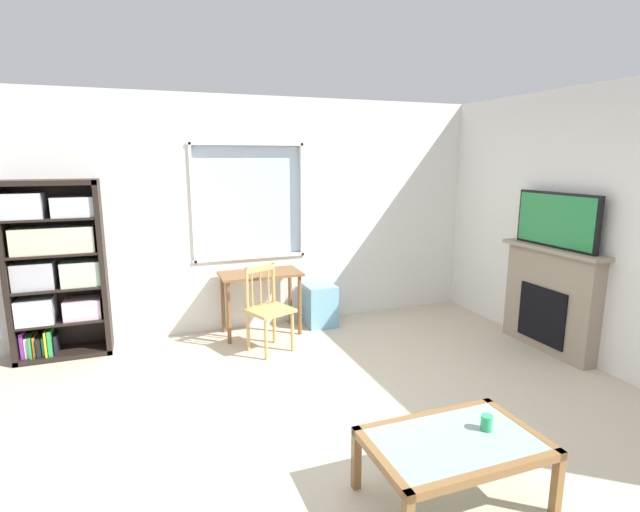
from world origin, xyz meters
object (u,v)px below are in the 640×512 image
(fireplace, at_px, (550,299))
(coffee_table, at_px, (454,447))
(bookshelf, at_px, (55,266))
(wooden_chair, at_px, (268,308))
(sippy_cup, at_px, (487,422))
(plastic_drawer_unit, at_px, (319,305))
(tv, at_px, (556,220))
(desk_under_window, at_px, (261,283))

(fireplace, relative_size, coffee_table, 1.18)
(bookshelf, distance_m, wooden_chair, 2.17)
(wooden_chair, height_order, sippy_cup, wooden_chair)
(bookshelf, relative_size, plastic_drawer_unit, 3.59)
(tv, bearing_deg, sippy_cup, -142.63)
(fireplace, distance_m, coffee_table, 2.85)
(bookshelf, bearing_deg, plastic_drawer_unit, -1.15)
(plastic_drawer_unit, bearing_deg, fireplace, -38.46)
(bookshelf, bearing_deg, desk_under_window, -2.94)
(wooden_chair, xyz_separation_m, sippy_cup, (0.68, -2.61, -0.01))
(fireplace, bearing_deg, wooden_chair, 159.92)
(coffee_table, bearing_deg, fireplace, 34.53)
(tv, bearing_deg, desk_under_window, 150.51)
(fireplace, bearing_deg, bookshelf, 161.15)
(desk_under_window, xyz_separation_m, tv, (2.71, -1.53, 0.78))
(fireplace, distance_m, sippy_cup, 2.64)
(plastic_drawer_unit, distance_m, fireplace, 2.56)
(bookshelf, height_order, fireplace, bookshelf)
(desk_under_window, height_order, fireplace, fireplace)
(bookshelf, bearing_deg, coffee_table, -52.85)
(fireplace, bearing_deg, sippy_cup, -142.87)
(tv, height_order, sippy_cup, tv)
(wooden_chair, height_order, coffee_table, wooden_chair)
(desk_under_window, bearing_deg, bookshelf, 177.06)
(bookshelf, relative_size, sippy_cup, 20.01)
(desk_under_window, height_order, wooden_chair, wooden_chair)
(desk_under_window, distance_m, fireplace, 3.13)
(bookshelf, relative_size, tv, 1.81)
(desk_under_window, bearing_deg, tv, -29.49)
(coffee_table, distance_m, sippy_cup, 0.26)
(coffee_table, bearing_deg, wooden_chair, 99.55)
(bookshelf, bearing_deg, sippy_cup, -50.10)
(bookshelf, distance_m, plastic_drawer_unit, 2.89)
(wooden_chair, bearing_deg, sippy_cup, -75.37)
(tv, bearing_deg, bookshelf, 161.08)
(plastic_drawer_unit, bearing_deg, bookshelf, 178.85)
(wooden_chair, bearing_deg, desk_under_window, 84.28)
(desk_under_window, xyz_separation_m, wooden_chair, (-0.05, -0.52, -0.14))
(plastic_drawer_unit, xyz_separation_m, sippy_cup, (-0.11, -3.17, 0.20))
(wooden_chair, distance_m, plastic_drawer_unit, 0.99)
(fireplace, xyz_separation_m, tv, (-0.02, 0.00, 0.83))
(wooden_chair, distance_m, fireplace, 2.96)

